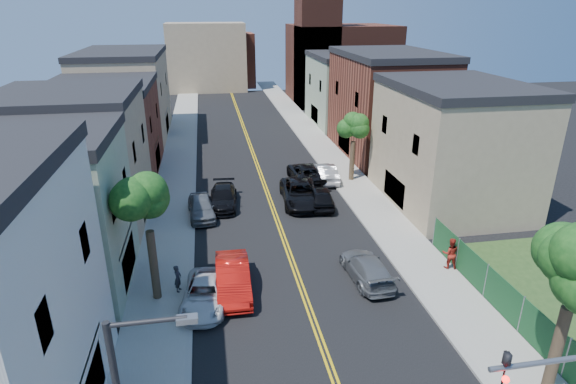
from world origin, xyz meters
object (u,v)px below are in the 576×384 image
grey_car_left (201,207)px  black_car_left (223,197)px  white_pickup (205,294)px  red_sedan (233,278)px  pedestrian_left (178,278)px  black_car_right (321,197)px  black_suv_lane (300,193)px  silver_car_right (325,173)px  dark_car_right_far (306,173)px  grey_car_right (367,268)px  pedestrian_right (450,253)px

grey_car_left → black_car_left: (1.70, 1.76, -0.05)m
white_pickup → grey_car_left: grey_car_left is taller
red_sedan → grey_car_left: red_sedan is taller
red_sedan → grey_car_left: 10.48m
grey_car_left → pedestrian_left: size_ratio=2.98×
black_car_right → pedestrian_left: 14.88m
grey_car_left → black_car_left: grey_car_left is taller
red_sedan → white_pickup: red_sedan is taller
red_sedan → black_suv_lane: size_ratio=0.84×
black_car_left → black_car_right: (7.60, -1.29, 0.05)m
grey_car_left → black_car_right: 9.31m
white_pickup → red_sedan: bearing=40.0°
white_pickup → black_suv_lane: bearing=66.2°
silver_car_right → dark_car_right_far: size_ratio=0.85×
grey_car_right → pedestrian_right: (5.20, 0.12, 0.40)m
grey_car_right → black_car_right: (-0.10, 10.87, 0.08)m
black_suv_lane → black_car_left: bearing=178.8°
grey_car_left → dark_car_right_far: size_ratio=0.82×
grey_car_left → grey_car_right: (9.40, -10.39, -0.07)m
black_suv_lane → pedestrian_left: size_ratio=3.97×
grey_car_left → black_car_left: bearing=41.5°
grey_car_left → silver_car_right: (11.00, 5.99, 0.00)m
dark_car_right_far → black_suv_lane: black_suv_lane is taller
black_car_left → silver_car_right: size_ratio=1.07×
dark_car_right_far → grey_car_right: bearing=87.9°
red_sedan → black_car_left: 12.11m
black_car_right → silver_car_right: black_car_right is taller
pedestrian_right → red_sedan: bearing=15.5°
dark_car_right_far → red_sedan: bearing=63.0°
dark_car_right_far → pedestrian_right: pedestrian_right is taller
white_pickup → silver_car_right: 20.45m
grey_car_right → black_car_right: bearing=-92.4°
black_car_left → silver_car_right: silver_car_right is taller
red_sedan → black_car_right: red_sedan is taller
silver_car_right → white_pickup: bearing=58.7°
pedestrian_right → grey_car_left: bearing=-20.0°
black_suv_lane → pedestrian_left: (-9.12, -11.29, 0.07)m
white_pickup → pedestrian_right: (14.46, 1.07, 0.45)m
white_pickup → silver_car_right: (10.86, 17.33, 0.13)m
grey_car_right → dark_car_right_far: size_ratio=0.87×
black_suv_lane → dark_car_right_far: bearing=76.7°
grey_car_left → pedestrian_left: 10.07m
dark_car_right_far → pedestrian_left: (-10.58, -16.24, 0.14)m
grey_car_left → white_pickup: bearing=-93.9°
pedestrian_left → pedestrian_right: bearing=-77.2°
black_car_left → grey_car_right: black_car_left is taller
white_pickup → pedestrian_left: (-1.42, 1.35, 0.26)m
silver_car_right → dark_car_right_far: bearing=-8.1°
black_car_left → grey_car_right: size_ratio=1.04×
black_suv_lane → pedestrian_left: bearing=-125.8°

